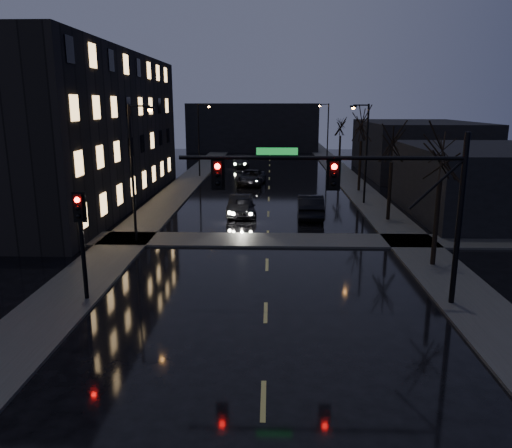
# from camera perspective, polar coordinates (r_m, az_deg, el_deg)

# --- Properties ---
(sidewalk_left) EXTENTS (3.00, 140.00, 0.12)m
(sidewalk_left) POSITION_cam_1_polar(r_m,az_deg,el_deg) (46.84, -9.00, 3.66)
(sidewalk_left) COLOR #2D2D2B
(sidewalk_left) RESTS_ON ground
(sidewalk_right) EXTENTS (3.00, 140.00, 0.12)m
(sidewalk_right) POSITION_cam_1_polar(r_m,az_deg,el_deg) (46.78, 11.97, 3.52)
(sidewalk_right) COLOR #2D2D2B
(sidewalk_right) RESTS_ON ground
(sidewalk_cross) EXTENTS (40.00, 3.00, 0.12)m
(sidewalk_cross) POSITION_cam_1_polar(r_m,az_deg,el_deg) (29.92, 1.33, -1.85)
(sidewalk_cross) COLOR #2D2D2B
(sidewalk_cross) RESTS_ON ground
(apartment_block) EXTENTS (12.00, 30.00, 12.00)m
(apartment_block) POSITION_cam_1_polar(r_m,az_deg,el_deg) (43.68, -21.06, 10.07)
(apartment_block) COLOR black
(apartment_block) RESTS_ON ground
(commercial_right_near) EXTENTS (10.00, 14.00, 5.00)m
(commercial_right_near) POSITION_cam_1_polar(r_m,az_deg,el_deg) (39.82, 24.42, 4.42)
(commercial_right_near) COLOR black
(commercial_right_near) RESTS_ON ground
(commercial_right_far) EXTENTS (12.00, 18.00, 6.00)m
(commercial_right_far) POSITION_cam_1_polar(r_m,az_deg,el_deg) (60.92, 17.94, 8.24)
(commercial_right_far) COLOR black
(commercial_right_far) RESTS_ON ground
(far_block) EXTENTS (22.00, 10.00, 8.00)m
(far_block) POSITION_cam_1_polar(r_m,az_deg,el_deg) (88.48, -0.35, 11.03)
(far_block) COLOR black
(far_block) RESTS_ON ground
(signal_mast) EXTENTS (11.11, 0.41, 7.00)m
(signal_mast) POSITION_cam_1_polar(r_m,az_deg,el_deg) (19.93, 12.37, 4.13)
(signal_mast) COLOR black
(signal_mast) RESTS_ON ground
(signal_pole_left) EXTENTS (0.35, 0.41, 4.53)m
(signal_pole_left) POSITION_cam_1_polar(r_m,az_deg,el_deg) (21.39, -19.34, -0.77)
(signal_pole_left) COLOR black
(signal_pole_left) RESTS_ON ground
(tree_near) EXTENTS (3.52, 3.52, 8.08)m
(tree_near) POSITION_cam_1_polar(r_m,az_deg,el_deg) (25.75, 20.61, 8.70)
(tree_near) COLOR black
(tree_near) RESTS_ON ground
(tree_mid_a) EXTENTS (3.30, 3.30, 7.58)m
(tree_mid_a) POSITION_cam_1_polar(r_m,az_deg,el_deg) (35.37, 15.39, 9.56)
(tree_mid_a) COLOR black
(tree_mid_a) RESTS_ON ground
(tree_mid_b) EXTENTS (3.74, 3.74, 8.59)m
(tree_mid_b) POSITION_cam_1_polar(r_m,az_deg,el_deg) (47.08, 12.03, 11.60)
(tree_mid_b) COLOR black
(tree_mid_b) RESTS_ON ground
(tree_far) EXTENTS (3.43, 3.43, 7.88)m
(tree_far) POSITION_cam_1_polar(r_m,az_deg,el_deg) (60.92, 9.68, 11.59)
(tree_far) COLOR black
(tree_far) RESTS_ON ground
(streetlight_l_near) EXTENTS (1.53, 0.28, 8.00)m
(streetlight_l_near) POSITION_cam_1_polar(r_m,az_deg,el_deg) (29.55, -13.60, 6.90)
(streetlight_l_near) COLOR black
(streetlight_l_near) RESTS_ON ground
(streetlight_l_far) EXTENTS (1.53, 0.28, 8.00)m
(streetlight_l_far) POSITION_cam_1_polar(r_m,az_deg,el_deg) (55.96, -6.35, 10.21)
(streetlight_l_far) COLOR black
(streetlight_l_far) RESTS_ON ground
(streetlight_r_mid) EXTENTS (1.53, 0.28, 8.00)m
(streetlight_r_mid) POSITION_cam_1_polar(r_m,az_deg,el_deg) (41.14, 12.24, 8.78)
(streetlight_r_mid) COLOR black
(streetlight_r_mid) RESTS_ON ground
(streetlight_r_far) EXTENTS (1.53, 0.28, 8.00)m
(streetlight_r_far) POSITION_cam_1_polar(r_m,az_deg,el_deg) (68.81, 8.04, 10.79)
(streetlight_r_far) COLOR black
(streetlight_r_far) RESTS_ON ground
(oncoming_car_a) EXTENTS (2.07, 4.30, 1.42)m
(oncoming_car_a) POSITION_cam_1_polar(r_m,az_deg,el_deg) (36.37, -1.42, 2.00)
(oncoming_car_a) COLOR black
(oncoming_car_a) RESTS_ON ground
(oncoming_car_b) EXTENTS (1.73, 4.51, 1.47)m
(oncoming_car_b) POSITION_cam_1_polar(r_m,az_deg,el_deg) (36.76, -1.84, 2.16)
(oncoming_car_b) COLOR black
(oncoming_car_b) RESTS_ON ground
(oncoming_car_c) EXTENTS (3.02, 5.64, 1.51)m
(oncoming_car_c) POSITION_cam_1_polar(r_m,az_deg,el_deg) (50.67, -0.53, 5.37)
(oncoming_car_c) COLOR black
(oncoming_car_c) RESTS_ON ground
(oncoming_car_d) EXTENTS (2.50, 5.16, 1.45)m
(oncoming_car_d) POSITION_cam_1_polar(r_m,az_deg,el_deg) (64.78, -1.75, 7.15)
(oncoming_car_d) COLOR black
(oncoming_car_d) RESTS_ON ground
(lead_car) EXTENTS (1.97, 5.18, 1.69)m
(lead_car) POSITION_cam_1_polar(r_m,az_deg,el_deg) (36.15, 6.22, 2.07)
(lead_car) COLOR black
(lead_car) RESTS_ON ground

